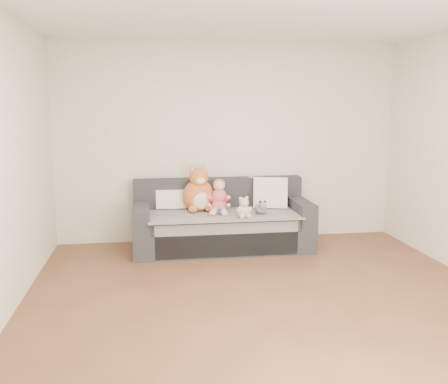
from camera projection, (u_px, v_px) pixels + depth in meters
name	position (u px, v px, depth m)	size (l,w,h in m)	color
room_shell	(264.00, 160.00, 4.56)	(5.00, 5.00, 5.00)	brown
sofa	(222.00, 224.00, 6.30)	(2.20, 0.94, 0.85)	#2D2E33
cushion_left	(172.00, 194.00, 6.40)	(0.40, 0.18, 0.38)	silver
cushion_right_back	(264.00, 192.00, 6.57)	(0.46, 0.32, 0.39)	silver
cushion_right_front	(270.00, 193.00, 6.44)	(0.47, 0.30, 0.41)	silver
toddler	(219.00, 198.00, 6.20)	(0.29, 0.42, 0.41)	#EA527A
plush_cat	(199.00, 193.00, 6.29)	(0.49, 0.44, 0.61)	#C0562A
teddy_bear	(244.00, 209.00, 5.90)	(0.20, 0.16, 0.26)	#C4B087
plush_cow	(261.00, 208.00, 6.10)	(0.15, 0.22, 0.18)	white
sippy_cup	(220.00, 210.00, 6.06)	(0.10, 0.07, 0.11)	#5A3289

